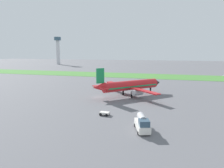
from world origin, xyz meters
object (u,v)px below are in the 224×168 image
at_px(airplane_midfield_jet, 130,86).
at_px(fuel_truck_near_gate, 142,123).
at_px(baggage_cart_midfield, 105,113).
at_px(control_tower, 58,48).

distance_m(airplane_midfield_jet, fuel_truck_near_gate, 33.93).
height_order(airplane_midfield_jet, fuel_truck_near_gate, airplane_midfield_jet).
distance_m(baggage_cart_midfield, control_tower, 213.37).
bearing_deg(control_tower, baggage_cart_midfield, -56.61).
xyz_separation_m(airplane_midfield_jet, fuel_truck_near_gate, (9.18, -32.58, -2.30)).
bearing_deg(airplane_midfield_jet, baggage_cart_midfield, -140.28).
xyz_separation_m(fuel_truck_near_gate, control_tower, (-127.78, 185.23, 18.03)).
xyz_separation_m(fuel_truck_near_gate, baggage_cart_midfield, (-10.81, 7.79, -1.01)).
xyz_separation_m(airplane_midfield_jet, control_tower, (-118.60, 152.65, 15.73)).
relative_size(baggage_cart_midfield, control_tower, 0.08).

